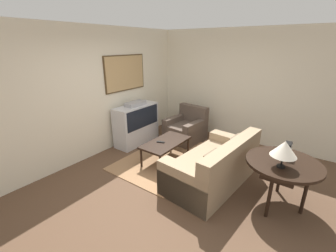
# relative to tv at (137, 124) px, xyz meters

# --- Properties ---
(ground_plane) EXTENTS (12.00, 12.00, 0.00)m
(ground_plane) POSITION_rel_tv_xyz_m (-0.90, -1.80, -0.49)
(ground_plane) COLOR brown
(wall_back) EXTENTS (12.00, 0.10, 2.70)m
(wall_back) POSITION_rel_tv_xyz_m (-0.89, 0.33, 0.86)
(wall_back) COLOR beige
(wall_back) RESTS_ON ground_plane
(wall_right) EXTENTS (0.06, 12.00, 2.70)m
(wall_right) POSITION_rel_tv_xyz_m (1.73, -1.80, 0.86)
(wall_right) COLOR beige
(wall_right) RESTS_ON ground_plane
(area_rug) EXTENTS (2.29, 1.52, 0.01)m
(area_rug) POSITION_rel_tv_xyz_m (-0.21, -1.11, -0.49)
(area_rug) COLOR #99704C
(area_rug) RESTS_ON ground_plane
(tv) EXTENTS (1.15, 0.46, 1.05)m
(tv) POSITION_rel_tv_xyz_m (0.00, 0.00, 0.00)
(tv) COLOR silver
(tv) RESTS_ON ground_plane
(couch) EXTENTS (1.88, 1.10, 0.86)m
(couch) POSITION_rel_tv_xyz_m (-0.46, -2.30, -0.18)
(couch) COLOR #9E8466
(couch) RESTS_ON ground_plane
(armchair) EXTENTS (0.94, 0.89, 0.85)m
(armchair) POSITION_rel_tv_xyz_m (0.86, -0.89, -0.21)
(armchair) COLOR brown
(armchair) RESTS_ON ground_plane
(coffee_table) EXTENTS (1.09, 0.58, 0.44)m
(coffee_table) POSITION_rel_tv_xyz_m (-0.33, -1.14, -0.09)
(coffee_table) COLOR black
(coffee_table) RESTS_ON ground_plane
(console_table) EXTENTS (1.05, 1.05, 0.74)m
(console_table) POSITION_rel_tv_xyz_m (-0.42, -3.34, 0.18)
(console_table) COLOR black
(console_table) RESTS_ON ground_plane
(table_lamp) EXTENTS (0.34, 0.34, 0.39)m
(table_lamp) POSITION_rel_tv_xyz_m (-0.61, -3.33, 0.53)
(table_lamp) COLOR black
(table_lamp) RESTS_ON console_table
(mantel_clock) EXTENTS (0.17, 0.10, 0.23)m
(mantel_clock) POSITION_rel_tv_xyz_m (-0.24, -3.33, 0.36)
(mantel_clock) COLOR black
(mantel_clock) RESTS_ON console_table
(remote) EXTENTS (0.10, 0.17, 0.02)m
(remote) POSITION_rel_tv_xyz_m (-0.43, -1.09, -0.04)
(remote) COLOR black
(remote) RESTS_ON coffee_table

